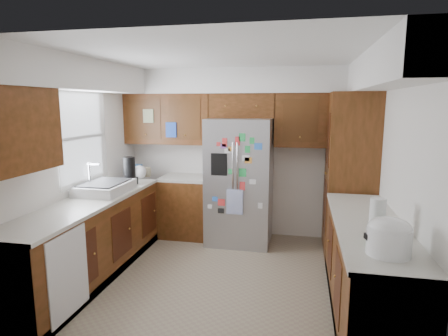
{
  "coord_description": "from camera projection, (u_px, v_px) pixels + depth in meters",
  "views": [
    {
      "loc": [
        0.86,
        -4.0,
        2.0
      ],
      "look_at": [
        -0.05,
        0.35,
        1.24
      ],
      "focal_mm": 30.0,
      "sensor_mm": 36.0,
      "label": 1
    }
  ],
  "objects": [
    {
      "name": "right_counter_run",
      "position": [
        366.0,
        273.0,
        3.54
      ],
      "size": [
        0.63,
        2.25,
        0.92
      ],
      "color": "#3C240B",
      "rests_on": "ground"
    },
    {
      "name": "fridge_top_items",
      "position": [
        244.0,
        85.0,
        5.32
      ],
      "size": [
        0.77,
        0.27,
        0.27
      ],
      "color": "#1113BC",
      "rests_on": "bridge_cabinet"
    },
    {
      "name": "sink_assembly",
      "position": [
        105.0,
        187.0,
        4.6
      ],
      "size": [
        0.52,
        0.7,
        0.37
      ],
      "color": "silver",
      "rests_on": "left_counter_run"
    },
    {
      "name": "bridge_cabinet",
      "position": [
        243.0,
        106.0,
        5.42
      ],
      "size": [
        0.96,
        0.34,
        0.35
      ],
      "primitive_type": "cube",
      "color": "#3C240B",
      "rests_on": "fridge"
    },
    {
      "name": "room_shell",
      "position": [
        220.0,
        119.0,
        4.44
      ],
      "size": [
        3.64,
        3.24,
        2.52
      ],
      "color": "silver",
      "rests_on": "ground"
    },
    {
      "name": "rice_cooker",
      "position": [
        389.0,
        236.0,
        2.7
      ],
      "size": [
        0.32,
        0.31,
        0.27
      ],
      "color": "white",
      "rests_on": "right_counter_run"
    },
    {
      "name": "fridge",
      "position": [
        240.0,
        181.0,
        5.38
      ],
      "size": [
        0.9,
        0.79,
        1.8
      ],
      "color": "#ABABB0",
      "rests_on": "ground"
    },
    {
      "name": "floor",
      "position": [
        222.0,
        277.0,
        4.37
      ],
      "size": [
        3.6,
        3.6,
        0.0
      ],
      "primitive_type": "plane",
      "color": "gray",
      "rests_on": "ground"
    },
    {
      "name": "left_counter_clutter",
      "position": [
        134.0,
        172.0,
        5.3
      ],
      "size": [
        0.32,
        0.85,
        0.38
      ],
      "color": "black",
      "rests_on": "left_counter_run"
    },
    {
      "name": "left_counter_run",
      "position": [
        115.0,
        233.0,
        4.6
      ],
      "size": [
        1.36,
        3.2,
        0.92
      ],
      "color": "#3C240B",
      "rests_on": "ground"
    },
    {
      "name": "pantry",
      "position": [
        350.0,
        174.0,
        5.0
      ],
      "size": [
        0.6,
        0.9,
        2.15
      ],
      "primitive_type": "cube",
      "color": "#3C240B",
      "rests_on": "ground"
    },
    {
      "name": "paper_towel",
      "position": [
        377.0,
        215.0,
        3.18
      ],
      "size": [
        0.13,
        0.13,
        0.29
      ],
      "primitive_type": "cylinder",
      "color": "white",
      "rests_on": "right_counter_run"
    }
  ]
}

